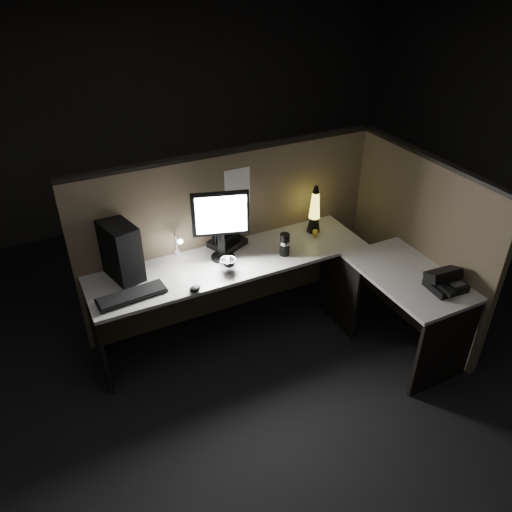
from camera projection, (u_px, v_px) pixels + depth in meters
name	position (u px, v px, depth m)	size (l,w,h in m)	color
floor	(281.00, 368.00, 4.02)	(6.00, 6.00, 0.00)	black
room_shell	(288.00, 182.00, 3.15)	(6.00, 6.00, 6.00)	silver
partition_back	(232.00, 236.00, 4.32)	(2.66, 0.06, 1.50)	brown
partition_right	(416.00, 245.00, 4.19)	(0.06, 1.66, 1.50)	brown
desk	(287.00, 287.00, 3.97)	(2.60, 1.60, 0.73)	beige
pc_tower	(118.00, 249.00, 3.74)	(0.19, 0.43, 0.45)	black
monitor	(221.00, 219.00, 3.88)	(0.44, 0.19, 0.58)	black
keyboard	(132.00, 296.00, 3.60)	(0.50, 0.17, 0.02)	black
mouse	(195.00, 289.00, 3.67)	(0.09, 0.07, 0.04)	black
clip_lamp	(178.00, 245.00, 4.00)	(0.04, 0.16, 0.20)	white
organizer	(227.00, 240.00, 4.20)	(0.34, 0.32, 0.20)	black
lava_lamp	(314.00, 213.00, 4.33)	(0.12, 0.12, 0.43)	black
travel_mug	(285.00, 244.00, 4.05)	(0.09, 0.09, 0.19)	black
steel_mug	(228.00, 265.00, 3.86)	(0.14, 0.14, 0.11)	silver
figurine	(315.00, 232.00, 4.32)	(0.05, 0.05, 0.05)	gold
pinned_paper	(237.00, 187.00, 4.07)	(0.23, 0.00, 0.32)	white
desk_phone	(445.00, 281.00, 3.68)	(0.27, 0.28, 0.15)	black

